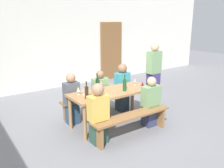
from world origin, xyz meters
TOP-DOWN VIEW (x-y plane):
  - ground_plane at (0.00, 0.00)m, footprint 24.00×24.00m
  - back_wall at (0.00, 3.47)m, footprint 14.00×0.20m
  - wooden_door at (2.30, 3.33)m, footprint 0.90×0.06m
  - tasting_table at (0.00, 0.00)m, footprint 1.82×0.74m
  - bench_near at (0.00, -0.67)m, footprint 1.72×0.30m
  - bench_far at (0.00, 0.67)m, footprint 1.72×0.30m
  - wine_bottle_0 at (-0.19, 0.28)m, footprint 0.07×0.07m
  - wine_bottle_1 at (0.22, -0.14)m, footprint 0.08×0.08m
  - wine_bottle_2 at (-0.68, -0.13)m, footprint 0.07×0.07m
  - wine_glass_0 at (-0.61, 0.09)m, footprint 0.06×0.06m
  - wine_glass_1 at (0.57, -0.31)m, footprint 0.07×0.07m
  - wine_glass_2 at (-0.69, 0.18)m, footprint 0.07×0.07m
  - wine_glass_3 at (-0.09, 0.29)m, footprint 0.07×0.07m
  - wine_glass_4 at (0.71, 0.09)m, footprint 0.08×0.08m
  - seated_guest_near_0 at (-0.67, -0.52)m, footprint 0.37×0.24m
  - seated_guest_near_1 at (0.63, -0.52)m, footprint 0.41×0.24m
  - seated_guest_far_0 at (-0.69, 0.52)m, footprint 0.32×0.24m
  - seated_guest_far_1 at (0.04, 0.52)m, footprint 0.36×0.24m
  - seated_guest_far_2 at (0.67, 0.52)m, footprint 0.35×0.24m
  - standing_host at (1.34, 0.14)m, footprint 0.34×0.24m

SIDE VIEW (x-z plane):
  - ground_plane at x=0.00m, z-range 0.00..0.00m
  - bench_near at x=0.00m, z-range 0.12..0.57m
  - bench_far at x=0.00m, z-range 0.12..0.57m
  - seated_guest_near_1 at x=0.63m, z-range -0.03..1.03m
  - seated_guest_far_1 at x=0.04m, z-range -0.03..1.06m
  - seated_guest_far_0 at x=-0.69m, z-range -0.02..1.11m
  - seated_guest_near_0 at x=-0.67m, z-range -0.02..1.11m
  - seated_guest_far_2 at x=0.67m, z-range -0.02..1.16m
  - tasting_table at x=0.00m, z-range 0.29..1.04m
  - standing_host at x=1.34m, z-range -0.02..1.65m
  - wine_glass_4 at x=0.71m, z-range 0.78..0.93m
  - wine_glass_2 at x=-0.69m, z-range 0.78..0.94m
  - wine_glass_0 at x=-0.61m, z-range 0.78..0.95m
  - wine_glass_3 at x=-0.09m, z-range 0.78..0.96m
  - wine_glass_1 at x=0.57m, z-range 0.78..0.96m
  - wine_bottle_2 at x=-0.68m, z-range 0.71..1.04m
  - wine_bottle_0 at x=-0.19m, z-range 0.70..1.05m
  - wine_bottle_1 at x=0.22m, z-range 0.71..1.05m
  - wooden_door at x=2.30m, z-range 0.00..2.10m
  - back_wall at x=0.00m, z-range 0.00..3.20m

